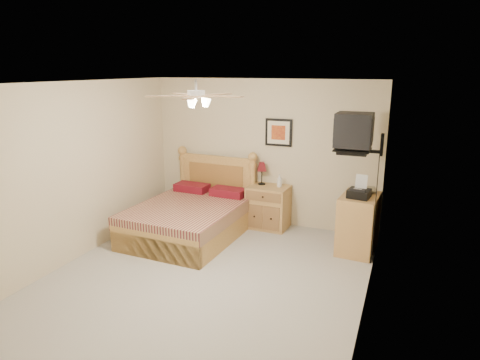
# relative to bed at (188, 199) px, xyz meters

# --- Properties ---
(floor) EXTENTS (4.50, 4.50, 0.00)m
(floor) POSITION_rel_bed_xyz_m (0.88, -1.12, -0.64)
(floor) COLOR #A39E94
(floor) RESTS_ON ground
(ceiling) EXTENTS (4.00, 4.50, 0.04)m
(ceiling) POSITION_rel_bed_xyz_m (0.88, -1.12, 1.86)
(ceiling) COLOR white
(ceiling) RESTS_ON ground
(wall_back) EXTENTS (4.00, 0.04, 2.50)m
(wall_back) POSITION_rel_bed_xyz_m (0.88, 1.13, 0.61)
(wall_back) COLOR beige
(wall_back) RESTS_ON ground
(wall_front) EXTENTS (4.00, 0.04, 2.50)m
(wall_front) POSITION_rel_bed_xyz_m (0.88, -3.37, 0.61)
(wall_front) COLOR beige
(wall_front) RESTS_ON ground
(wall_left) EXTENTS (0.04, 4.50, 2.50)m
(wall_left) POSITION_rel_bed_xyz_m (-1.12, -1.12, 0.61)
(wall_left) COLOR beige
(wall_left) RESTS_ON ground
(wall_right) EXTENTS (0.04, 4.50, 2.50)m
(wall_right) POSITION_rel_bed_xyz_m (2.88, -1.12, 0.61)
(wall_right) COLOR beige
(wall_right) RESTS_ON ground
(bed) EXTENTS (1.60, 2.05, 1.29)m
(bed) POSITION_rel_bed_xyz_m (0.00, 0.00, 0.00)
(bed) COLOR #AE7F3C
(bed) RESTS_ON ground
(nightstand) EXTENTS (0.69, 0.53, 0.73)m
(nightstand) POSITION_rel_bed_xyz_m (1.06, 0.88, -0.28)
(nightstand) COLOR #AF7B46
(nightstand) RESTS_ON ground
(table_lamp) EXTENTS (0.28, 0.28, 0.39)m
(table_lamp) POSITION_rel_bed_xyz_m (0.91, 0.97, 0.28)
(table_lamp) COLOR #5C0E13
(table_lamp) RESTS_ON nightstand
(lotion_bottle) EXTENTS (0.11, 0.11, 0.22)m
(lotion_bottle) POSITION_rel_bed_xyz_m (1.24, 0.92, 0.20)
(lotion_bottle) COLOR silver
(lotion_bottle) RESTS_ON nightstand
(framed_picture) EXTENTS (0.46, 0.04, 0.46)m
(framed_picture) POSITION_rel_bed_xyz_m (1.15, 1.11, 0.98)
(framed_picture) COLOR black
(framed_picture) RESTS_ON wall_back
(dresser) EXTENTS (0.57, 0.78, 0.87)m
(dresser) POSITION_rel_bed_xyz_m (2.61, 0.43, -0.21)
(dresser) COLOR tan
(dresser) RESTS_ON ground
(fax_machine) EXTENTS (0.34, 0.35, 0.32)m
(fax_machine) POSITION_rel_bed_xyz_m (2.60, 0.32, 0.38)
(fax_machine) COLOR black
(fax_machine) RESTS_ON dresser
(magazine_lower) EXTENTS (0.27, 0.30, 0.02)m
(magazine_lower) POSITION_rel_bed_xyz_m (2.56, 0.67, 0.24)
(magazine_lower) COLOR beige
(magazine_lower) RESTS_ON dresser
(magazine_upper) EXTENTS (0.26, 0.33, 0.02)m
(magazine_upper) POSITION_rel_bed_xyz_m (2.59, 0.67, 0.26)
(magazine_upper) COLOR gray
(magazine_upper) RESTS_ON magazine_lower
(wall_tv) EXTENTS (0.56, 0.46, 0.58)m
(wall_tv) POSITION_rel_bed_xyz_m (2.63, 0.22, 1.17)
(wall_tv) COLOR black
(wall_tv) RESTS_ON wall_right
(ceiling_fan) EXTENTS (1.14, 1.14, 0.28)m
(ceiling_fan) POSITION_rel_bed_xyz_m (0.88, -1.32, 1.72)
(ceiling_fan) COLOR white
(ceiling_fan) RESTS_ON ceiling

